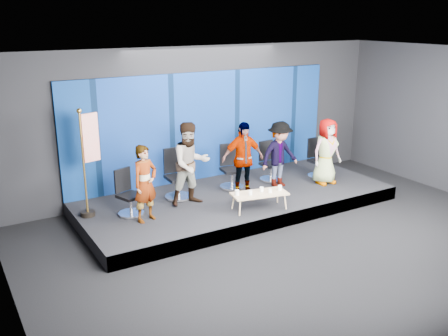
{
  "coord_description": "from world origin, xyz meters",
  "views": [
    {
      "loc": [
        -5.65,
        -6.47,
        4.18
      ],
      "look_at": [
        -0.39,
        2.4,
        1.01
      ],
      "focal_mm": 40.0,
      "sensor_mm": 36.0,
      "label": 1
    }
  ],
  "objects_px": {
    "mug_e": "(280,188)",
    "chair_b": "(177,182)",
    "chair_a": "(129,200)",
    "panelist_e": "(326,151)",
    "panelist_c": "(243,159)",
    "chair_c": "(231,174)",
    "chair_d": "(270,168)",
    "flag_stand": "(89,160)",
    "mug_a": "(237,193)",
    "panelist_d": "(280,154)",
    "chair_e": "(318,164)",
    "panelist_b": "(191,164)",
    "mug_b": "(250,193)",
    "coffee_table": "(259,194)",
    "mug_d": "(270,191)",
    "mug_c": "(262,189)",
    "panelist_a": "(145,184)"
  },
  "relations": [
    {
      "from": "chair_d",
      "to": "panelist_e",
      "type": "distance_m",
      "value": 1.41
    },
    {
      "from": "mug_e",
      "to": "mug_a",
      "type": "bearing_deg",
      "value": 168.52
    },
    {
      "from": "chair_d",
      "to": "flag_stand",
      "type": "xyz_separation_m",
      "value": [
        -4.38,
        0.02,
        0.84
      ]
    },
    {
      "from": "mug_e",
      "to": "chair_b",
      "type": "bearing_deg",
      "value": 136.12
    },
    {
      "from": "chair_a",
      "to": "panelist_e",
      "type": "bearing_deg",
      "value": -25.58
    },
    {
      "from": "panelist_c",
      "to": "mug_c",
      "type": "distance_m",
      "value": 1.02
    },
    {
      "from": "panelist_b",
      "to": "panelist_d",
      "type": "xyz_separation_m",
      "value": [
        2.3,
        -0.03,
        -0.11
      ]
    },
    {
      "from": "chair_e",
      "to": "flag_stand",
      "type": "xyz_separation_m",
      "value": [
        -5.56,
        0.42,
        0.84
      ]
    },
    {
      "from": "coffee_table",
      "to": "panelist_d",
      "type": "bearing_deg",
      "value": 38.27
    },
    {
      "from": "chair_a",
      "to": "mug_c",
      "type": "height_order",
      "value": "chair_a"
    },
    {
      "from": "panelist_d",
      "to": "mug_b",
      "type": "relative_size",
      "value": 15.99
    },
    {
      "from": "mug_a",
      "to": "panelist_e",
      "type": "bearing_deg",
      "value": 9.61
    },
    {
      "from": "panelist_a",
      "to": "panelist_b",
      "type": "xyz_separation_m",
      "value": [
        1.17,
        0.36,
        0.13
      ]
    },
    {
      "from": "panelist_c",
      "to": "panelist_d",
      "type": "xyz_separation_m",
      "value": [
        1.02,
        0.0,
        -0.05
      ]
    },
    {
      "from": "chair_d",
      "to": "flag_stand",
      "type": "distance_m",
      "value": 4.46
    },
    {
      "from": "panelist_d",
      "to": "coffee_table",
      "type": "height_order",
      "value": "panelist_d"
    },
    {
      "from": "chair_a",
      "to": "coffee_table",
      "type": "height_order",
      "value": "chair_a"
    },
    {
      "from": "chair_b",
      "to": "panelist_c",
      "type": "height_order",
      "value": "panelist_c"
    },
    {
      "from": "chair_c",
      "to": "mug_b",
      "type": "xyz_separation_m",
      "value": [
        -0.44,
        -1.47,
        0.07
      ]
    },
    {
      "from": "panelist_e",
      "to": "mug_d",
      "type": "bearing_deg",
      "value": -160.93
    },
    {
      "from": "chair_c",
      "to": "mug_a",
      "type": "distance_m",
      "value": 1.51
    },
    {
      "from": "panelist_a",
      "to": "mug_b",
      "type": "xyz_separation_m",
      "value": [
        2.02,
        -0.65,
        -0.36
      ]
    },
    {
      "from": "panelist_d",
      "to": "mug_e",
      "type": "relative_size",
      "value": 15.21
    },
    {
      "from": "mug_a",
      "to": "mug_d",
      "type": "relative_size",
      "value": 1.29
    },
    {
      "from": "panelist_b",
      "to": "chair_e",
      "type": "relative_size",
      "value": 1.83
    },
    {
      "from": "mug_a",
      "to": "chair_c",
      "type": "bearing_deg",
      "value": 63.19
    },
    {
      "from": "panelist_a",
      "to": "mug_a",
      "type": "distance_m",
      "value": 1.88
    },
    {
      "from": "chair_b",
      "to": "mug_a",
      "type": "height_order",
      "value": "chair_b"
    },
    {
      "from": "panelist_c",
      "to": "mug_c",
      "type": "height_order",
      "value": "panelist_c"
    },
    {
      "from": "chair_e",
      "to": "panelist_c",
      "type": "bearing_deg",
      "value": -176.64
    },
    {
      "from": "chair_a",
      "to": "panelist_c",
      "type": "height_order",
      "value": "panelist_c"
    },
    {
      "from": "chair_b",
      "to": "mug_d",
      "type": "height_order",
      "value": "chair_b"
    },
    {
      "from": "chair_c",
      "to": "mug_c",
      "type": "relative_size",
      "value": 10.34
    },
    {
      "from": "panelist_a",
      "to": "mug_e",
      "type": "bearing_deg",
      "value": -34.12
    },
    {
      "from": "panelist_d",
      "to": "coffee_table",
      "type": "bearing_deg",
      "value": -144.66
    },
    {
      "from": "panelist_b",
      "to": "mug_c",
      "type": "height_order",
      "value": "panelist_b"
    },
    {
      "from": "chair_d",
      "to": "coffee_table",
      "type": "relative_size",
      "value": 0.78
    },
    {
      "from": "panelist_e",
      "to": "coffee_table",
      "type": "distance_m",
      "value": 2.43
    },
    {
      "from": "panelist_c",
      "to": "coffee_table",
      "type": "bearing_deg",
      "value": -92.63
    },
    {
      "from": "chair_b",
      "to": "mug_b",
      "type": "relative_size",
      "value": 11.29
    },
    {
      "from": "mug_e",
      "to": "panelist_c",
      "type": "bearing_deg",
      "value": 104.53
    },
    {
      "from": "chair_b",
      "to": "chair_d",
      "type": "relative_size",
      "value": 1.14
    },
    {
      "from": "panelist_b",
      "to": "mug_e",
      "type": "relative_size",
      "value": 17.4
    },
    {
      "from": "panelist_a",
      "to": "mug_c",
      "type": "height_order",
      "value": "panelist_a"
    },
    {
      "from": "chair_a",
      "to": "mug_c",
      "type": "xyz_separation_m",
      "value": [
        2.51,
        -1.06,
        0.09
      ]
    },
    {
      "from": "mug_d",
      "to": "mug_b",
      "type": "bearing_deg",
      "value": 167.14
    },
    {
      "from": "chair_c",
      "to": "mug_e",
      "type": "relative_size",
      "value": 9.99
    },
    {
      "from": "chair_d",
      "to": "panelist_d",
      "type": "relative_size",
      "value": 0.62
    },
    {
      "from": "panelist_a",
      "to": "coffee_table",
      "type": "distance_m",
      "value": 2.37
    },
    {
      "from": "panelist_b",
      "to": "panelist_c",
      "type": "distance_m",
      "value": 1.28
    }
  ]
}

